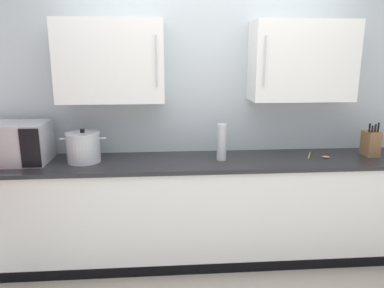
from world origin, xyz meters
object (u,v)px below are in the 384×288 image
object	(u,v)px
knife_block	(371,143)
thermos_flask	(222,142)
microwave_oven	(10,143)
stock_pot	(83,147)
wooden_spoon	(318,156)

from	to	relation	value
knife_block	thermos_flask	bearing A→B (deg)	-178.48
thermos_flask	knife_block	bearing A→B (deg)	1.52
microwave_oven	stock_pot	world-z (taller)	microwave_oven
thermos_flask	stock_pot	distance (m)	1.14
wooden_spoon	thermos_flask	xyz separation A→B (m)	(-0.84, -0.02, 0.14)
microwave_oven	thermos_flask	distance (m)	1.71
knife_block	wooden_spoon	bearing A→B (deg)	-177.65
wooden_spoon	thermos_flask	bearing A→B (deg)	-178.94
microwave_oven	thermos_flask	world-z (taller)	microwave_oven
stock_pot	thermos_flask	bearing A→B (deg)	-1.60
knife_block	stock_pot	distance (m)	2.45
thermos_flask	knife_block	distance (m)	1.32
microwave_oven	knife_block	distance (m)	3.03
thermos_flask	knife_block	xyz separation A→B (m)	(1.31, 0.03, -0.04)
knife_block	stock_pot	bearing A→B (deg)	-179.92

